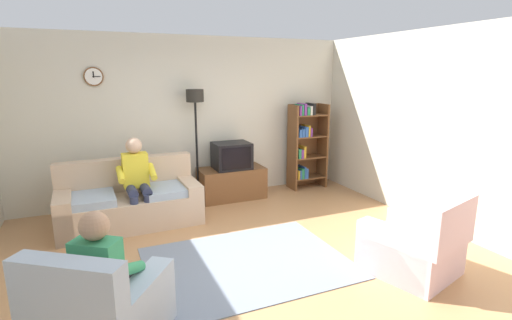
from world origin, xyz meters
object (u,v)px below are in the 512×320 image
object	(u,v)px
bookshelf	(305,143)
armchair_near_window	(103,313)
floor_lamp	(196,114)
couch	(130,203)
tv_stand	(232,183)
person_in_left_armchair	(106,270)
armchair_near_bookshelf	(414,248)
tv	(232,156)
person_on_couch	(137,177)

from	to	relation	value
bookshelf	armchair_near_window	world-z (taller)	bookshelf
bookshelf	floor_lamp	size ratio (longest dim) A/B	0.85
couch	tv_stand	xyz separation A→B (m)	(1.71, 0.52, -0.05)
bookshelf	person_in_left_armchair	world-z (taller)	bookshelf
floor_lamp	armchair_near_bookshelf	distance (m)	3.76
tv	person_on_couch	bearing A→B (deg)	-159.32
couch	armchair_near_window	xyz separation A→B (m)	(-0.45, -2.54, -0.02)
person_in_left_armchair	floor_lamp	bearing A→B (deg)	63.30
couch	person_on_couch	distance (m)	0.42
tv_stand	armchair_near_window	bearing A→B (deg)	-125.29
person_on_couch	armchair_near_bookshelf	bearing A→B (deg)	-45.01
couch	tv	distance (m)	1.84
couch	floor_lamp	distance (m)	1.73
tv	person_on_couch	distance (m)	1.72
bookshelf	armchair_near_window	distance (m)	4.83
tv	bookshelf	world-z (taller)	bookshelf
couch	armchair_near_bookshelf	world-z (taller)	same
bookshelf	armchair_near_bookshelf	distance (m)	3.32
couch	person_on_couch	bearing A→B (deg)	-45.68
armchair_near_window	person_in_left_armchair	bearing A→B (deg)	54.70
armchair_near_bookshelf	person_on_couch	world-z (taller)	person_on_couch
tv	person_in_left_armchair	xyz separation A→B (m)	(-2.11, -2.96, -0.14)
tv_stand	person_on_couch	xyz separation A→B (m)	(-1.60, -0.63, 0.43)
armchair_near_bookshelf	couch	bearing A→B (deg)	134.97
bookshelf	floor_lamp	distance (m)	2.12
tv	bookshelf	size ratio (longest dim) A/B	0.38
couch	bookshelf	xyz separation A→B (m)	(3.18, 0.59, 0.52)
bookshelf	armchair_near_bookshelf	bearing A→B (deg)	-99.62
armchair_near_bookshelf	tv	bearing A→B (deg)	106.41
tv	armchair_near_window	xyz separation A→B (m)	(-2.17, -3.03, -0.46)
bookshelf	person_on_couch	bearing A→B (deg)	-167.17
tv_stand	person_in_left_armchair	world-z (taller)	person_in_left_armchair
floor_lamp	person_on_couch	world-z (taller)	floor_lamp
tv_stand	person_on_couch	world-z (taller)	person_on_couch
tv	armchair_near_window	world-z (taller)	tv
couch	armchair_near_bookshelf	xyz separation A→B (m)	(2.64, -2.64, -0.02)
floor_lamp	armchair_near_bookshelf	bearing A→B (deg)	-65.49
armchair_near_window	couch	bearing A→B (deg)	79.89
tv	person_in_left_armchair	world-z (taller)	person_in_left_armchair
armchair_near_window	person_in_left_armchair	world-z (taller)	person_in_left_armchair
tv	floor_lamp	distance (m)	0.91
couch	armchair_near_bookshelf	distance (m)	3.73
person_in_left_armchair	tv	bearing A→B (deg)	54.49
bookshelf	tv	bearing A→B (deg)	-176.31
couch	armchair_near_window	bearing A→B (deg)	-100.11
floor_lamp	person_on_couch	xyz separation A→B (m)	(-1.04, -0.73, -0.75)
tv	person_on_couch	size ratio (longest dim) A/B	0.48
floor_lamp	person_on_couch	distance (m)	1.48
person_in_left_armchair	couch	bearing A→B (deg)	80.76
armchair_near_bookshelf	person_in_left_armchair	xyz separation A→B (m)	(-3.04, 0.17, 0.32)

